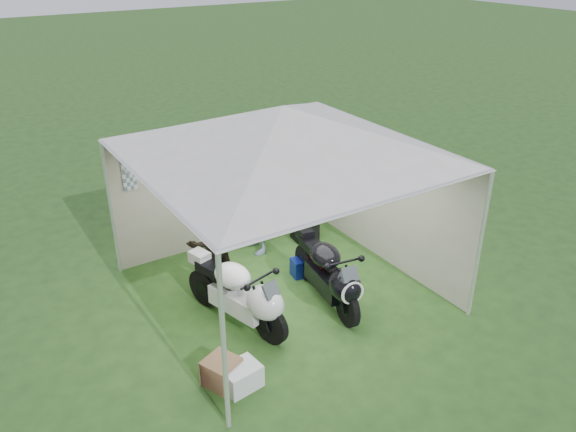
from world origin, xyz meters
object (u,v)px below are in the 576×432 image
Objects in this scene: person_dark_jacket at (210,241)px; crate_0 at (241,377)px; motorcycle_white at (241,293)px; equipment_box at (305,228)px; canopy_tent at (282,135)px; motorcycle_black at (329,273)px; crate_1 at (222,372)px; paddock_stand at (304,267)px; person_blue_jacket at (257,200)px.

crate_0 is at bearing 64.52° from person_dark_jacket.
person_dark_jacket is (0.10, 1.17, 0.27)m from motorcycle_white.
crate_0 is (-2.83, -2.78, -0.07)m from equipment_box.
canopy_tent reaches higher than equipment_box.
motorcycle_black is 2.29m from crate_1.
paddock_stand is 0.25× the size of person_dark_jacket.
paddock_stand is (0.54, 0.20, -2.42)m from canopy_tent.
equipment_box is (2.23, 1.67, -0.32)m from motorcycle_white.
crate_1 is (-3.01, -2.59, -0.04)m from equipment_box.
motorcycle_black is 0.99× the size of person_blue_jacket.
canopy_tent is 3.28m from crate_0.
motorcycle_black is at bearing 17.52° from crate_1.
paddock_stand is 1.26m from equipment_box.
motorcycle_white is at bearing 61.45° from crate_0.
crate_0 is 0.26m from crate_1.
motorcycle_white reaches higher than paddock_stand.
person_blue_jacket reaches higher than crate_1.
equipment_box is at bearing 21.48° from motorcycle_white.
canopy_tent is 2.10m from person_blue_jacket.
person_dark_jacket is 0.82× the size of person_blue_jacket.
equipment_box is 3.97m from crate_0.
motorcycle_white is 1.69m from paddock_stand.
person_dark_jacket is (-1.42, 0.53, 0.66)m from paddock_stand.
person_dark_jacket reaches higher than paddock_stand.
motorcycle_black is 2.20m from crate_0.
canopy_tent reaches higher than crate_0.
person_dark_jacket is 2.47m from crate_0.
motorcycle_black is at bearing -114.02° from equipment_box.
canopy_tent reaches higher than crate_1.
motorcycle_black is 4.42× the size of equipment_box.
equipment_box is (0.94, -0.11, -0.76)m from person_blue_jacket.
person_blue_jacket is 4.24× the size of crate_0.
person_blue_jacket is 4.98× the size of crate_1.
motorcycle_white is 4.87× the size of crate_1.
canopy_tent is 2.49m from paddock_stand.
motorcycle_black is 2.12m from equipment_box.
motorcycle_white is 0.98× the size of person_blue_jacket.
canopy_tent is 13.89× the size of paddock_stand.
paddock_stand is 1.03× the size of crate_1.
person_dark_jacket reaches higher than crate_0.
person_dark_jacket is 3.67× the size of equipment_box.
paddock_stand is (1.51, 0.64, -0.39)m from motorcycle_white.
motorcycle_white reaches higher than crate_0.
crate_0 is at bearing -47.44° from crate_1.
motorcycle_black is (0.41, -0.68, -2.04)m from canopy_tent.
person_blue_jacket reaches higher than equipment_box.
paddock_stand is at bearing 20.19° from canopy_tent.
equipment_box is at bearing 44.38° from canopy_tent.
person_blue_jacket reaches higher than person_dark_jacket.
motorcycle_white is 4.72× the size of paddock_stand.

